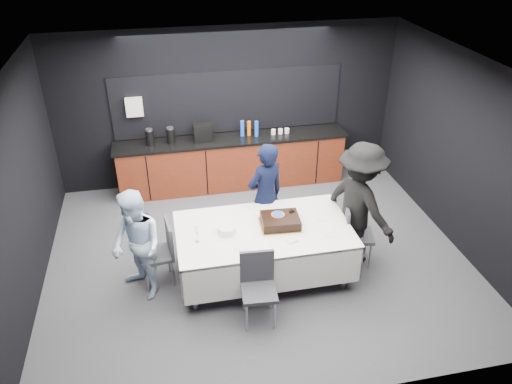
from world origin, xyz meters
The scene contains 18 objects.
ground centered at (0.00, 0.00, 0.00)m, with size 6.00×6.00×0.00m, color #48494E.
room_shell centered at (0.00, 0.00, 1.86)m, with size 6.04×5.04×2.82m.
kitchenette centered at (-0.02, 2.22, 0.54)m, with size 4.10×0.64×2.05m.
party_table centered at (0.00, -0.40, 0.64)m, with size 2.32×1.32×0.78m.
cake_assembly centered at (0.23, -0.37, 0.85)m, with size 0.57×0.48×0.17m.
plate_stack centered at (-0.50, -0.41, 0.83)m, with size 0.24×0.24×0.10m, color white.
loose_plate_near centered at (-0.35, -0.72, 0.78)m, with size 0.22×0.22×0.01m, color white.
loose_plate_right_a centered at (0.82, -0.30, 0.78)m, with size 0.21×0.21×0.01m, color white.
loose_plate_right_b centered at (0.84, -0.71, 0.78)m, with size 0.19×0.19×0.01m, color white.
loose_plate_far centered at (0.00, 0.01, 0.78)m, with size 0.22×0.22×0.01m, color white.
fork_pile centered at (0.29, -0.76, 0.79)m, with size 0.14×0.09×0.02m, color white.
champagne_flute centered at (-0.90, -0.52, 0.94)m, with size 0.06×0.06×0.22m.
chair_left centered at (-1.35, -0.24, 0.53)m, with size 0.47×0.47×0.92m.
chair_right centered at (1.29, -0.36, 0.53)m, with size 0.51×0.51×0.92m.
chair_near centered at (-0.24, -1.17, 0.53)m, with size 0.45×0.45×0.92m.
person_center centered at (0.18, 0.31, 0.84)m, with size 0.61×0.40×1.67m, color black.
person_left centered at (-1.65, -0.43, 0.76)m, with size 0.74×0.58×1.53m, color silver.
person_right centered at (1.38, -0.30, 0.91)m, with size 1.18×0.68×1.83m, color black.
Camera 1 is at (-1.21, -5.72, 4.56)m, focal length 35.00 mm.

